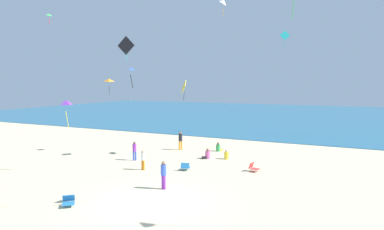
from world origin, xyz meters
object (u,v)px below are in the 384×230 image
Objects in this scene: beach_chair_far_left at (185,167)px; person_5 at (143,159)px; beach_chair_mid_beach at (68,201)px; kite_yellow at (184,87)px; person_6 at (164,173)px; person_0 at (207,155)px; kite_purple at (67,103)px; person_2 at (227,155)px; kite_orange at (109,80)px; kite_black at (126,46)px; kite_green at (49,15)px; person_1 at (134,150)px; person_3 at (180,139)px; beach_chair_far_right at (253,167)px; kite_teal at (285,36)px; person_4 at (218,148)px; kite_blue at (131,69)px.

person_5 reaches higher than beach_chair_far_left.
beach_chair_mid_beach is 13.69m from kite_yellow.
person_0 is at bearing -150.09° from person_6.
person_2 is at bearing 64.95° from kite_purple.
kite_orange reaches higher than person_5.
kite_black is 5.35m from kite_purple.
kite_purple is at bearing 133.76° from beach_chair_far_left.
person_2 is at bearing 23.27° from kite_green.
kite_black reaches higher than beach_chair_far_left.
kite_green is at bearing -13.62° from person_0.
kite_yellow is (0.56, 5.21, 4.89)m from person_5.
person_0 is at bearing 70.45° from kite_purple.
person_2 is 7.02m from person_5.
person_1 reaches higher than person_5.
person_5 reaches higher than beach_chair_mid_beach.
person_6 is at bearing -122.65° from person_5.
person_3 is 1.01× the size of kite_yellow.
person_6 is at bearing 162.11° from person_3.
kite_green is 11.82m from kite_yellow.
kite_yellow is at bearing 173.62° from person_3.
person_1 is (-2.74, 9.50, 0.61)m from beach_chair_mid_beach.
kite_black reaches higher than beach_chair_far_right.
kite_yellow is at bearing 11.30° from beach_chair_far_left.
kite_teal is at bearing -138.41° from person_0.
kite_green is 0.51× the size of kite_yellow.
person_3 is at bearing 95.18° from kite_black.
kite_orange is 10.53m from kite_purple.
beach_chair_far_left is at bearing -156.04° from person_4.
kite_blue is 27.99m from kite_teal.
beach_chair_far_left is 7.11m from kite_yellow.
kite_teal is (5.72, 20.54, 10.56)m from person_5.
kite_teal is 1.24× the size of kite_purple.
kite_blue is (4.15, -7.00, 5.81)m from person_5.
person_6 is 6.95m from kite_blue.
beach_chair_mid_beach is 0.64× the size of person_5.
person_2 is at bearing 163.50° from person_0.
person_1 is at bearing -23.60° from kite_orange.
person_3 reaches higher than beach_chair_mid_beach.
person_6 is at bearing 105.13° from beach_chair_mid_beach.
beach_chair_far_right is at bearing 9.74° from kite_green.
person_2 is 14.15m from kite_blue.
person_6 is (-3.61, -5.92, 0.65)m from beach_chair_far_right.
person_2 is (3.60, 13.01, 0.05)m from beach_chair_mid_beach.
beach_chair_mid_beach is at bearing 43.06° from person_0.
kite_yellow is (-1.85, -3.08, 5.40)m from person_4.
kite_purple reaches higher than person_3.
beach_chair_far_left is 7.20m from person_3.
beach_chair_mid_beach is at bearing -165.28° from person_4.
person_0 is 0.91× the size of kite_blue.
beach_chair_mid_beach is at bearing -84.10° from kite_black.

